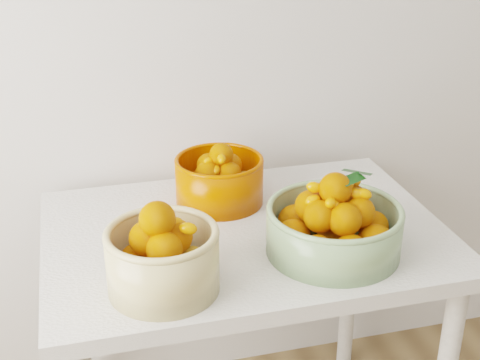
# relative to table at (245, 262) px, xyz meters

# --- Properties ---
(table) EXTENTS (1.00, 0.70, 0.75)m
(table) POSITION_rel_table_xyz_m (0.00, 0.00, 0.00)
(table) COLOR silver
(table) RESTS_ON ground
(bowl_cream) EXTENTS (0.32, 0.32, 0.21)m
(bowl_cream) POSITION_rel_table_xyz_m (-0.24, -0.21, 0.18)
(bowl_cream) COLOR tan
(bowl_cream) RESTS_ON table
(bowl_green) EXTENTS (0.41, 0.41, 0.20)m
(bowl_green) POSITION_rel_table_xyz_m (0.17, -0.16, 0.17)
(bowl_green) COLOR #85A472
(bowl_green) RESTS_ON table
(bowl_orange) EXTENTS (0.29, 0.29, 0.17)m
(bowl_orange) POSITION_rel_table_xyz_m (-0.03, 0.17, 0.16)
(bowl_orange) COLOR #BE3D00
(bowl_orange) RESTS_ON table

